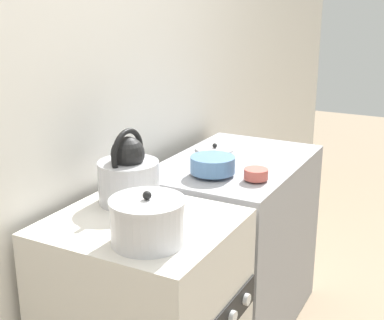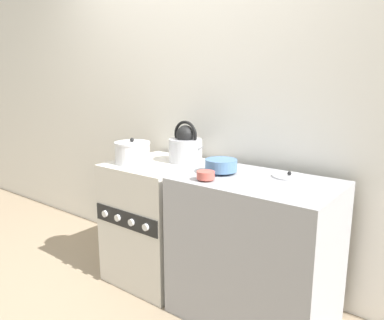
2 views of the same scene
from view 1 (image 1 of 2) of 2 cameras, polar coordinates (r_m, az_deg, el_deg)
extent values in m
cube|color=silver|center=(1.97, -15.20, 7.15)|extent=(7.00, 0.06, 2.50)
cylinder|color=silver|center=(1.92, 4.37, -16.33)|extent=(0.04, 0.02, 0.04)
cylinder|color=silver|center=(2.02, 5.85, -14.57)|extent=(0.04, 0.02, 0.04)
cube|color=#99999E|center=(2.63, 4.42, -8.85)|extent=(0.89, 0.58, 0.84)
cylinder|color=#B2B2B7|center=(2.00, -6.76, -2.34)|extent=(0.23, 0.23, 0.16)
sphere|color=black|center=(1.96, -6.87, 0.69)|extent=(0.13, 0.13, 0.13)
torus|color=black|center=(1.96, -6.87, 0.65)|extent=(0.19, 0.02, 0.19)
cone|color=#B2B2B7|center=(2.07, -5.09, -0.85)|extent=(0.11, 0.05, 0.09)
cylinder|color=silver|center=(1.67, -4.74, -6.75)|extent=(0.23, 0.23, 0.13)
cylinder|color=silver|center=(1.65, -4.81, -4.45)|extent=(0.24, 0.24, 0.01)
sphere|color=black|center=(1.64, -4.82, -3.77)|extent=(0.03, 0.03, 0.03)
cylinder|color=#4C729E|center=(2.26, 2.21, -1.48)|extent=(0.09, 0.09, 0.02)
cylinder|color=#4C729E|center=(2.25, 2.22, -0.47)|extent=(0.19, 0.19, 0.07)
cylinder|color=#B75147|center=(2.21, 6.82, -2.11)|extent=(0.05, 0.05, 0.01)
cylinder|color=#B75147|center=(2.20, 6.85, -1.48)|extent=(0.10, 0.10, 0.04)
cylinder|color=silver|center=(2.64, 2.44, 1.19)|extent=(0.19, 0.19, 0.01)
sphere|color=black|center=(2.63, 2.44, 1.55)|extent=(0.02, 0.02, 0.02)
camera|label=2|loc=(3.23, 44.44, 9.11)|focal=35.00mm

